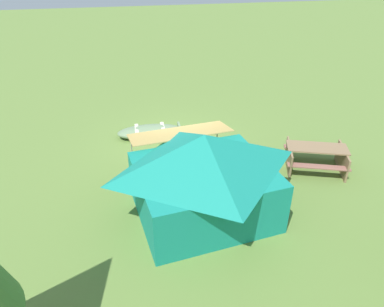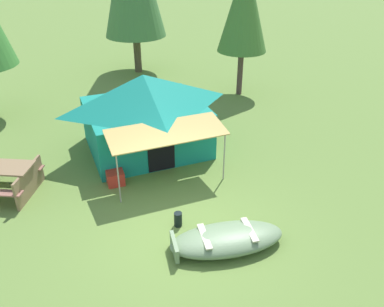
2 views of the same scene
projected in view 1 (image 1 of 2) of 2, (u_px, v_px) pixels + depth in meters
ground_plane at (174, 145)px, 12.74m from camera, size 80.00×80.00×0.00m
beached_rowboat at (150, 131)px, 13.20m from camera, size 2.50×1.17×0.42m
canvas_cabin_tent at (204, 174)px, 8.81m from camera, size 3.91×4.41×2.34m
picnic_table at (316, 155)px, 11.08m from camera, size 2.26×2.02×0.79m
cooler_box at (225, 168)px, 11.02m from camera, size 0.47×0.42×0.37m
fuel_can at (176, 142)px, 12.56m from camera, size 0.19×0.19×0.35m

